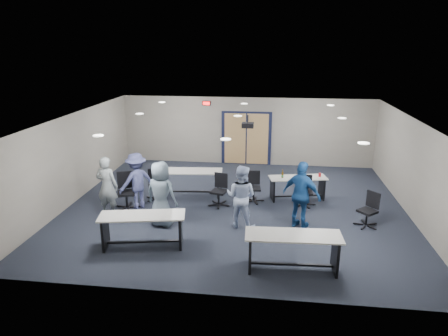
# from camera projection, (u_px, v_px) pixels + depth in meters

# --- Properties ---
(floor) EXTENTS (10.00, 10.00, 0.00)m
(floor) POSITION_uv_depth(u_px,v_px,m) (235.00, 206.00, 12.10)
(floor) COLOR black
(floor) RESTS_ON ground
(back_wall) EXTENTS (10.00, 0.04, 2.70)m
(back_wall) POSITION_uv_depth(u_px,v_px,m) (246.00, 131.00, 15.96)
(back_wall) COLOR gray
(back_wall) RESTS_ON floor
(front_wall) EXTENTS (10.00, 0.04, 2.70)m
(front_wall) POSITION_uv_depth(u_px,v_px,m) (213.00, 233.00, 7.44)
(front_wall) COLOR gray
(front_wall) RESTS_ON floor
(left_wall) EXTENTS (0.04, 9.00, 2.70)m
(left_wall) POSITION_uv_depth(u_px,v_px,m) (74.00, 158.00, 12.29)
(left_wall) COLOR gray
(left_wall) RESTS_ON floor
(right_wall) EXTENTS (0.04, 9.00, 2.70)m
(right_wall) POSITION_uv_depth(u_px,v_px,m) (414.00, 170.00, 11.11)
(right_wall) COLOR gray
(right_wall) RESTS_ON floor
(ceiling) EXTENTS (10.00, 9.00, 0.04)m
(ceiling) POSITION_uv_depth(u_px,v_px,m) (236.00, 118.00, 11.29)
(ceiling) COLOR white
(ceiling) RESTS_ON back_wall
(double_door) EXTENTS (2.00, 0.07, 2.20)m
(double_door) POSITION_uv_depth(u_px,v_px,m) (246.00, 139.00, 16.01)
(double_door) COLOR black
(double_door) RESTS_ON back_wall
(exit_sign) EXTENTS (0.32, 0.07, 0.18)m
(exit_sign) POSITION_uv_depth(u_px,v_px,m) (206.00, 103.00, 15.76)
(exit_sign) COLOR black
(exit_sign) RESTS_ON back_wall
(ceiling_projector) EXTENTS (0.35, 0.32, 0.37)m
(ceiling_projector) POSITION_uv_depth(u_px,v_px,m) (248.00, 125.00, 11.82)
(ceiling_projector) COLOR black
(ceiling_projector) RESTS_ON ceiling
(ceiling_can_lights) EXTENTS (6.24, 5.74, 0.02)m
(ceiling_can_lights) POSITION_uv_depth(u_px,v_px,m) (237.00, 117.00, 11.54)
(ceiling_can_lights) COLOR white
(ceiling_can_lights) RESTS_ON ceiling
(table_front_left) EXTENTS (2.12, 1.03, 0.82)m
(table_front_left) POSITION_uv_depth(u_px,v_px,m) (143.00, 225.00, 9.56)
(table_front_left) COLOR #AFACA6
(table_front_left) RESTS_ON floor
(table_front_right) EXTENTS (2.08, 0.78, 0.83)m
(table_front_right) POSITION_uv_depth(u_px,v_px,m) (293.00, 246.00, 8.57)
(table_front_right) COLOR #AFACA6
(table_front_right) RESTS_ON floor
(table_back_left) EXTENTS (2.10, 0.86, 0.83)m
(table_back_left) POSITION_uv_depth(u_px,v_px,m) (190.00, 178.00, 12.83)
(table_back_left) COLOR #AFACA6
(table_back_left) RESTS_ON floor
(table_back_right) EXTENTS (1.87, 0.95, 0.99)m
(table_back_right) POSITION_uv_depth(u_px,v_px,m) (298.00, 184.00, 12.52)
(table_back_right) COLOR #AFACA6
(table_back_right) RESTS_ON floor
(chair_back_a) EXTENTS (0.79, 0.79, 0.96)m
(chair_back_a) POSITION_uv_depth(u_px,v_px,m) (155.00, 185.00, 12.49)
(chair_back_a) COLOR black
(chair_back_a) RESTS_ON floor
(chair_back_b) EXTENTS (0.74, 0.74, 0.98)m
(chair_back_b) POSITION_uv_depth(u_px,v_px,m) (219.00, 190.00, 12.01)
(chair_back_b) COLOR black
(chair_back_b) RESTS_ON floor
(chair_back_c) EXTENTS (0.66, 0.66, 0.95)m
(chair_back_c) POSITION_uv_depth(u_px,v_px,m) (254.00, 187.00, 12.32)
(chair_back_c) COLOR black
(chair_back_c) RESTS_ON floor
(chair_back_d) EXTENTS (0.60, 0.60, 0.92)m
(chair_back_d) POSITION_uv_depth(u_px,v_px,m) (306.00, 191.00, 12.03)
(chair_back_d) COLOR black
(chair_back_d) RESTS_ON floor
(chair_loose_left) EXTENTS (0.90, 0.90, 1.10)m
(chair_loose_left) POSITION_uv_depth(u_px,v_px,m) (126.00, 191.00, 11.75)
(chair_loose_left) COLOR black
(chair_loose_left) RESTS_ON floor
(chair_loose_right) EXTENTS (0.84, 0.84, 0.95)m
(chair_loose_right) POSITION_uv_depth(u_px,v_px,m) (367.00, 210.00, 10.64)
(chair_loose_right) COLOR black
(chair_loose_right) RESTS_ON floor
(person_gray) EXTENTS (0.68, 0.48, 1.74)m
(person_gray) POSITION_uv_depth(u_px,v_px,m) (107.00, 186.00, 11.25)
(person_gray) COLOR gray
(person_gray) RESTS_ON floor
(person_plaid) EXTENTS (0.99, 0.78, 1.79)m
(person_plaid) POSITION_uv_depth(u_px,v_px,m) (161.00, 194.00, 10.60)
(person_plaid) COLOR slate
(person_plaid) RESTS_ON floor
(person_lightblue) EXTENTS (0.98, 0.86, 1.71)m
(person_lightblue) POSITION_uv_depth(u_px,v_px,m) (241.00, 196.00, 10.54)
(person_lightblue) COLOR #A9BADF
(person_lightblue) RESTS_ON floor
(person_navy) EXTENTS (1.15, 0.93, 1.83)m
(person_navy) POSITION_uv_depth(u_px,v_px,m) (302.00, 195.00, 10.46)
(person_navy) COLOR navy
(person_navy) RESTS_ON floor
(person_back) EXTENTS (1.22, 1.21, 1.69)m
(person_back) POSITION_uv_depth(u_px,v_px,m) (137.00, 181.00, 11.74)
(person_back) COLOR #44497C
(person_back) RESTS_ON floor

